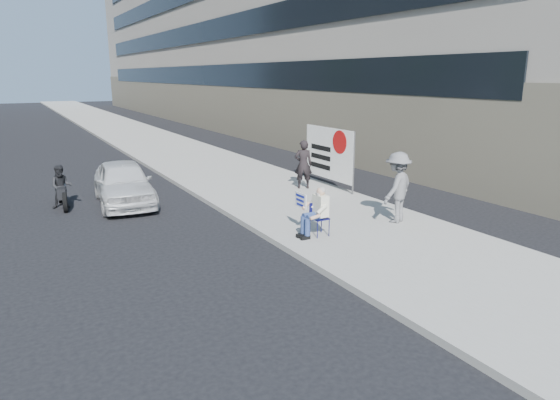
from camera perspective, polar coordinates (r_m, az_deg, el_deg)
ground at (r=9.95m, az=-0.22°, el=-11.08°), size 160.00×160.00×0.00m
near_sidewalk at (r=29.40m, az=-12.37°, el=5.66°), size 5.00×120.00×0.15m
near_building at (r=45.60m, az=-1.00°, el=21.38°), size 14.00×70.00×20.00m
seated_protester at (r=12.90m, az=4.09°, el=-1.03°), size 0.83×1.11×1.31m
jogger at (r=14.44m, az=13.26°, el=1.42°), size 1.49×1.21×2.01m
pedestrian_woman at (r=18.36m, az=2.68°, el=4.09°), size 0.77×0.67×1.79m
protest_banner at (r=18.69m, az=5.60°, el=5.32°), size 0.08×3.06×2.20m
white_sedan_near at (r=17.48m, az=-17.46°, el=1.89°), size 2.10×4.43×1.46m
motorcycle at (r=17.71m, az=-23.67°, el=1.19°), size 0.76×2.05×1.42m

